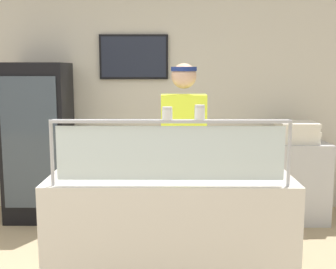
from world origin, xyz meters
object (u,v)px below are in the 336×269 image
at_px(pizza_box_stack, 297,132).
at_px(pepper_flake_shaker, 200,113).
at_px(pizza_server, 177,168).
at_px(drink_fridge, 38,142).
at_px(worker_figure, 184,153).
at_px(pizza_tray, 174,170).
at_px(parmesan_shaker, 167,114).

bearing_deg(pizza_box_stack, pepper_flake_shaker, -121.13).
distance_m(pizza_server, drink_fridge, 2.31).
bearing_deg(drink_fridge, pizza_server, -47.88).
bearing_deg(pepper_flake_shaker, pizza_server, 111.92).
relative_size(worker_figure, drink_fridge, 0.99).
xyz_separation_m(pizza_tray, worker_figure, (0.09, 0.49, 0.04)).
bearing_deg(pizza_server, drink_fridge, 122.56).
relative_size(pizza_server, parmesan_shaker, 3.36).
distance_m(pizza_server, parmesan_shaker, 0.56).
xyz_separation_m(drink_fridge, pizza_box_stack, (2.92, -0.04, 0.12)).
xyz_separation_m(pizza_tray, parmesan_shaker, (-0.04, -0.37, 0.46)).
distance_m(parmesan_shaker, worker_figure, 0.97).
distance_m(parmesan_shaker, pizza_box_stack, 2.51).
height_order(parmesan_shaker, pizza_box_stack, parmesan_shaker).
height_order(worker_figure, pizza_box_stack, worker_figure).
distance_m(pepper_flake_shaker, drink_fridge, 2.73).
height_order(pepper_flake_shaker, drink_fridge, drink_fridge).
bearing_deg(pizza_tray, drink_fridge, 132.05).
bearing_deg(drink_fridge, pizza_tray, -47.95).
distance_m(worker_figure, pizza_box_stack, 1.74).
bearing_deg(drink_fridge, pizza_box_stack, -0.86).
bearing_deg(pepper_flake_shaker, drink_fridge, 129.30).
relative_size(pizza_tray, worker_figure, 0.26).
xyz_separation_m(parmesan_shaker, pizza_box_stack, (1.43, 2.02, -0.41)).
relative_size(pizza_tray, pepper_flake_shaker, 4.77).
bearing_deg(pizza_box_stack, drink_fridge, 179.14).
distance_m(pizza_tray, pizza_box_stack, 2.16).
bearing_deg(parmesan_shaker, pizza_tray, 83.27).
xyz_separation_m(pizza_tray, pizza_box_stack, (1.39, 1.65, 0.05)).
relative_size(parmesan_shaker, pizza_box_stack, 0.19).
height_order(pizza_server, pepper_flake_shaker, pepper_flake_shaker).
bearing_deg(pizza_server, worker_figure, 72.58).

